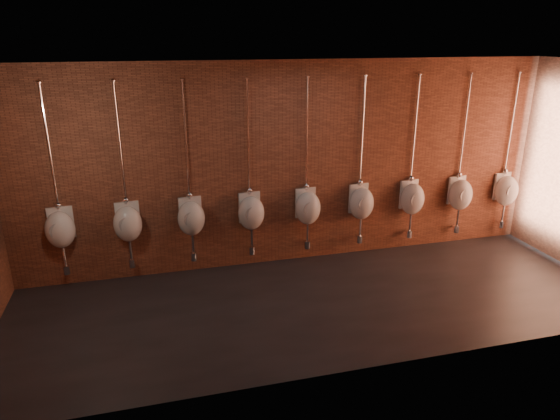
{
  "coord_description": "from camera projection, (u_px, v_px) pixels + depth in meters",
  "views": [
    {
      "loc": [
        -2.12,
        -5.79,
        3.54
      ],
      "look_at": [
        -0.37,
        0.9,
        1.1
      ],
      "focal_mm": 32.0,
      "sensor_mm": 36.0,
      "label": 1
    }
  ],
  "objects": [
    {
      "name": "urinal_6",
      "position": [
        412.0,
        198.0,
        8.38
      ],
      "size": [
        0.47,
        0.42,
        2.72
      ],
      "color": "silver",
      "rests_on": "ground"
    },
    {
      "name": "urinal_4",
      "position": [
        308.0,
        207.0,
        7.94
      ],
      "size": [
        0.47,
        0.42,
        2.72
      ],
      "color": "silver",
      "rests_on": "ground"
    },
    {
      "name": "urinal_3",
      "position": [
        251.0,
        212.0,
        7.72
      ],
      "size": [
        0.47,
        0.42,
        2.72
      ],
      "color": "silver",
      "rests_on": "ground"
    },
    {
      "name": "urinal_0",
      "position": [
        60.0,
        229.0,
        7.06
      ],
      "size": [
        0.47,
        0.42,
        2.72
      ],
      "color": "silver",
      "rests_on": "ground"
    },
    {
      "name": "urinal_1",
      "position": [
        128.0,
        223.0,
        7.28
      ],
      "size": [
        0.47,
        0.42,
        2.72
      ],
      "color": "silver",
      "rests_on": "ground"
    },
    {
      "name": "urinal_8",
      "position": [
        506.0,
        190.0,
        8.82
      ],
      "size": [
        0.47,
        0.42,
        2.72
      ],
      "color": "silver",
      "rests_on": "ground"
    },
    {
      "name": "urinal_2",
      "position": [
        191.0,
        217.0,
        7.5
      ],
      "size": [
        0.47,
        0.42,
        2.72
      ],
      "color": "silver",
      "rests_on": "ground"
    },
    {
      "name": "urinal_5",
      "position": [
        361.0,
        202.0,
        8.16
      ],
      "size": [
        0.47,
        0.42,
        2.72
      ],
      "color": "silver",
      "rests_on": "ground"
    },
    {
      "name": "room_shell",
      "position": [
        326.0,
        163.0,
        6.3
      ],
      "size": [
        8.54,
        3.04,
        3.22
      ],
      "color": "black",
      "rests_on": "ground"
    },
    {
      "name": "ground",
      "position": [
        322.0,
        303.0,
        6.97
      ],
      "size": [
        8.5,
        8.5,
        0.0
      ],
      "primitive_type": "plane",
      "color": "black",
      "rests_on": "ground"
    },
    {
      "name": "urinal_7",
      "position": [
        460.0,
        194.0,
        8.6
      ],
      "size": [
        0.47,
        0.42,
        2.72
      ],
      "color": "silver",
      "rests_on": "ground"
    }
  ]
}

